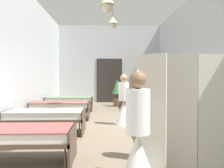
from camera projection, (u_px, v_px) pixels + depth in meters
name	position (u px, v px, depth m)	size (l,w,h in m)	color
ground_plane	(114.00, 127.00, 6.64)	(6.14, 12.62, 0.10)	#7A6B56
room_shell	(112.00, 56.00, 7.81)	(5.94, 12.22, 4.22)	silver
bed_left_row_0	(15.00, 136.00, 3.72)	(1.90, 0.84, 0.57)	#473828
bed_right_row_0	(223.00, 134.00, 3.83)	(1.90, 0.84, 0.57)	#473828
bed_left_row_1	(45.00, 116.00, 5.62)	(1.90, 0.84, 0.57)	#473828
bed_right_row_1	(184.00, 115.00, 5.73)	(1.90, 0.84, 0.57)	#473828
bed_left_row_2	(60.00, 106.00, 7.52)	(1.90, 0.84, 0.57)	#473828
bed_right_row_2	(164.00, 106.00, 7.63)	(1.90, 0.84, 0.57)	#473828
bed_left_row_3	(69.00, 100.00, 9.41)	(1.90, 0.84, 0.57)	#473828
bed_right_row_3	(152.00, 100.00, 9.53)	(1.90, 0.84, 0.57)	#473828
nurse_near_aisle	(124.00, 107.00, 6.67)	(0.52, 0.52, 1.49)	white
nurse_mid_aisle	(138.00, 147.00, 2.81)	(0.52, 0.52, 1.49)	white
nurse_far_aisle	(155.00, 129.00, 3.83)	(0.52, 0.52, 1.49)	white
patient_seated_primary	(154.00, 93.00, 7.51)	(0.44, 0.44, 0.80)	gray
potted_plant	(117.00, 90.00, 10.82)	(0.49, 0.49, 1.28)	brown
privacy_screen	(182.00, 118.00, 3.05)	(1.23, 0.27, 1.70)	silver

